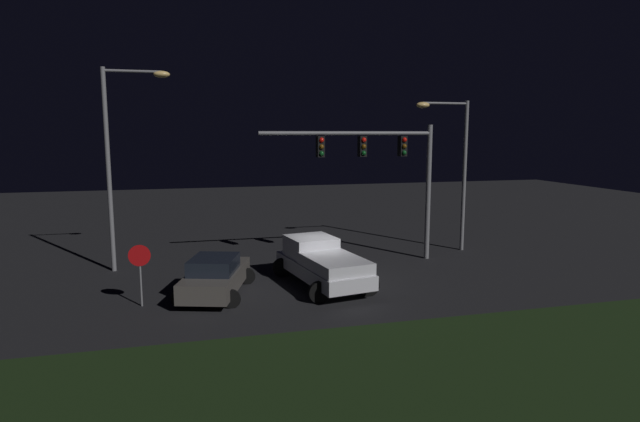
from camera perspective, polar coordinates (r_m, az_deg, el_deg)
The scene contains 8 objects.
ground_plane at distance 22.12m, azimuth 0.61°, elevation -7.58°, with size 80.00×80.00×0.00m, color black.
grass_median at distance 13.87m, azimuth 11.27°, elevation -17.56°, with size 26.00×7.68×0.10m, color black.
pickup_truck at distance 21.36m, azimuth 0.10°, elevation -5.38°, with size 3.50×5.66×1.80m.
car_sedan at distance 20.45m, azimuth -11.27°, elevation -6.92°, with size 3.29×4.74×1.51m.
traffic_signal_gantry at distance 24.85m, azimuth 6.68°, elevation 5.60°, with size 8.32×0.56×6.50m.
street_lamp_left at distance 24.62m, azimuth -20.81°, elevation 6.61°, with size 2.85×0.44×8.89m.
street_lamp_right at distance 27.93m, azimuth 14.34°, elevation 5.77°, with size 2.90×0.44×7.74m.
stop_sign at distance 19.62m, azimuth -18.94°, elevation -5.40°, with size 0.76×0.08×2.23m.
Camera 1 is at (-5.58, -20.52, 6.08)m, focal length 29.53 mm.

